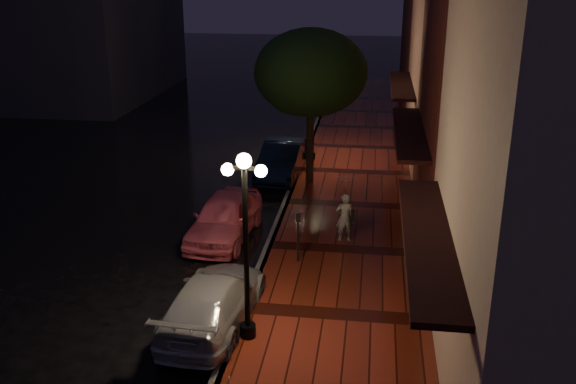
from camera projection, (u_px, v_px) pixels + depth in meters
The scene contains 14 objects.
ground at pixel (269, 249), 19.27m from camera, with size 120.00×120.00×0.00m, color black.
sidewalk at pixel (344, 251), 18.96m from camera, with size 4.50×60.00×0.15m, color #43150C.
curb at pixel (269, 247), 19.25m from camera, with size 0.25×60.00×0.15m, color #595451.
storefront_mid at pixel (519, 59), 18.39m from camera, with size 5.00×8.00×11.00m, color #511914.
storefront_far at pixel (477, 56), 26.18m from camera, with size 5.00×8.00×9.00m, color #8C5951.
storefront_extra at pixel (452, 22), 35.34m from camera, with size 5.00×12.00×10.00m, color #511914.
streetlamp_near at pixel (246, 237), 13.69m from camera, with size 0.96×0.36×4.31m.
streetlamp_far at pixel (312, 103), 26.74m from camera, with size 0.96×0.36×4.31m.
street_tree at pixel (311, 75), 23.35m from camera, with size 4.16×4.16×5.80m.
pink_car at pixel (225, 217), 19.81m from camera, with size 1.66×4.12×1.40m, color #EF6279.
navy_car at pixel (282, 160), 25.53m from camera, with size 1.50×4.29×1.41m, color black.
silver_car at pixel (213, 301), 15.06m from camera, with size 1.77×4.35×1.26m, color #A3A2AA.
woman_with_umbrella at pixel (345, 198), 19.05m from camera, with size 0.87×0.88×2.09m.
parking_meter at pixel (298, 232), 17.87m from camera, with size 0.15×0.12×1.46m.
Camera 1 is at (2.94, -17.32, 8.14)m, focal length 40.00 mm.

